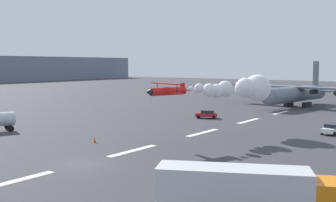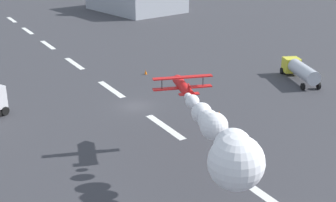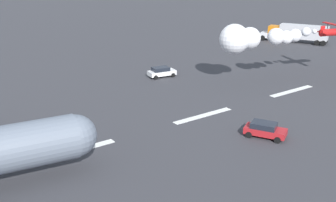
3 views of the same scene
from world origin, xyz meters
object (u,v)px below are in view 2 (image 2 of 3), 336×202
object	(u,v)px
stunt_biplane_red	(224,143)
traffic_cone_far	(219,114)
fuel_tanker_truck	(300,70)
traffic_cone_near	(146,72)

from	to	relation	value
stunt_biplane_red	traffic_cone_far	xyz separation A→B (m)	(-17.07, 12.47, -6.30)
fuel_tanker_truck	traffic_cone_near	world-z (taller)	fuel_tanker_truck
traffic_cone_far	stunt_biplane_red	bearing A→B (deg)	-36.15
fuel_tanker_truck	traffic_cone_near	size ratio (longest dim) A/B	12.59
fuel_tanker_truck	traffic_cone_near	distance (m)	23.84
traffic_cone_near	fuel_tanker_truck	bearing A→B (deg)	51.10
traffic_cone_near	traffic_cone_far	xyz separation A→B (m)	(20.06, -0.41, 0.00)
stunt_biplane_red	fuel_tanker_truck	size ratio (longest dim) A/B	2.15
stunt_biplane_red	traffic_cone_near	bearing A→B (deg)	160.87
stunt_biplane_red	traffic_cone_near	size ratio (longest dim) A/B	27.10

